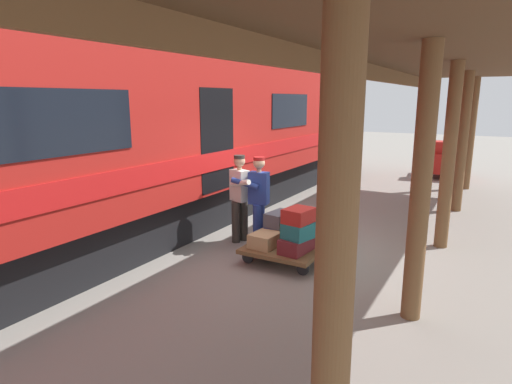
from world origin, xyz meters
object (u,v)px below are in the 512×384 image
object	(u,v)px
suitcase_burgundy_valise	(319,218)
porter_by_door	(240,196)
suitcase_cream_canvas	(291,226)
train_car	(160,132)
suitcase_black_hardshell	(308,237)
suitcase_red_plastic	(299,216)
suitcase_yellow_case	(307,225)
suitcase_navy_fabric	(279,231)
baggage_tug	(443,160)
suitcase_maroon_trunk	(296,245)
suitcase_gray_aluminum	(319,229)
suitcase_slate_roller	(280,219)
luggage_cart	(293,243)
porter_in_overalls	(258,198)
suitcase_teal_softside	(300,230)
suitcase_tan_vintage	(266,240)

from	to	relation	value
suitcase_burgundy_valise	porter_by_door	world-z (taller)	porter_by_door
suitcase_cream_canvas	train_car	bearing A→B (deg)	4.71
suitcase_black_hardshell	suitcase_red_plastic	size ratio (longest dim) A/B	1.16
porter_by_door	train_car	bearing A→B (deg)	-2.59
suitcase_cream_canvas	suitcase_yellow_case	bearing A→B (deg)	137.61
suitcase_navy_fabric	suitcase_cream_canvas	world-z (taller)	suitcase_navy_fabric
suitcase_burgundy_valise	baggage_tug	bearing A→B (deg)	-96.38
suitcase_navy_fabric	suitcase_maroon_trunk	distance (m)	0.76
suitcase_gray_aluminum	suitcase_burgundy_valise	distance (m)	0.21
suitcase_gray_aluminum	suitcase_slate_roller	distance (m)	0.81
luggage_cart	porter_in_overalls	bearing A→B (deg)	-10.35
suitcase_teal_softside	porter_in_overalls	world-z (taller)	porter_in_overalls
suitcase_navy_fabric	porter_in_overalls	xyz separation A→B (m)	(0.53, -0.15, 0.53)
suitcase_black_hardshell	suitcase_navy_fabric	size ratio (longest dim) A/B	0.94
suitcase_cream_canvas	suitcase_red_plastic	distance (m)	1.27
suitcase_navy_fabric	suitcase_maroon_trunk	world-z (taller)	same
suitcase_burgundy_valise	train_car	bearing A→B (deg)	3.33
train_car	suitcase_tan_vintage	distance (m)	3.51
porter_by_door	baggage_tug	distance (m)	9.99
suitcase_burgundy_valise	suitcase_navy_fabric	bearing A→B (deg)	39.17
suitcase_black_hardshell	suitcase_navy_fabric	bearing A→B (deg)	0.00
suitcase_teal_softside	porter_in_overalls	bearing A→B (deg)	-28.86
suitcase_burgundy_valise	baggage_tug	size ratio (longest dim) A/B	0.24
suitcase_navy_fabric	suitcase_cream_canvas	size ratio (longest dim) A/B	1.29
train_car	suitcase_gray_aluminum	bearing A→B (deg)	-176.04
suitcase_gray_aluminum	suitcase_tan_vintage	distance (m)	1.17
porter_by_door	luggage_cart	bearing A→B (deg)	172.08
suitcase_gray_aluminum	suitcase_tan_vintage	world-z (taller)	suitcase_gray_aluminum
suitcase_gray_aluminum	suitcase_yellow_case	xyz separation A→B (m)	(0.04, 0.49, 0.20)
suitcase_burgundy_valise	suitcase_yellow_case	xyz separation A→B (m)	(0.04, 0.45, -0.01)
suitcase_teal_softside	suitcase_red_plastic	xyz separation A→B (m)	(0.01, 0.01, 0.25)
suitcase_teal_softside	suitcase_tan_vintage	bearing A→B (deg)	2.95
suitcase_slate_roller	porter_by_door	world-z (taller)	porter_by_door
suitcase_red_plastic	suitcase_yellow_case	size ratio (longest dim) A/B	0.96
train_car	suitcase_cream_canvas	size ratio (longest dim) A/B	41.18
luggage_cart	suitcase_black_hardshell	size ratio (longest dim) A/B	3.32
train_car	suitcase_cream_canvas	xyz separation A→B (m)	(-2.99, -0.25, -1.69)
suitcase_red_plastic	suitcase_gray_aluminum	bearing A→B (deg)	-88.77
suitcase_navy_fabric	suitcase_maroon_trunk	bearing A→B (deg)	138.26
luggage_cart	baggage_tug	bearing A→B (deg)	-97.76
suitcase_navy_fabric	suitcase_cream_canvas	distance (m)	0.51
suitcase_cream_canvas	suitcase_red_plastic	xyz separation A→B (m)	(-0.59, 1.00, 0.52)
suitcase_black_hardshell	suitcase_teal_softside	xyz separation A→B (m)	(-0.04, 0.48, 0.27)
suitcase_maroon_trunk	suitcase_navy_fabric	bearing A→B (deg)	-41.74
suitcase_cream_canvas	porter_by_door	bearing A→B (deg)	20.09
suitcase_black_hardshell	baggage_tug	world-z (taller)	baggage_tug
suitcase_burgundy_valise	porter_by_door	bearing A→B (deg)	11.29
suitcase_black_hardshell	luggage_cart	bearing A→B (deg)	0.00
train_car	luggage_cart	xyz separation A→B (m)	(-3.28, 0.26, -1.83)
luggage_cart	suitcase_navy_fabric	world-z (taller)	suitcase_navy_fabric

